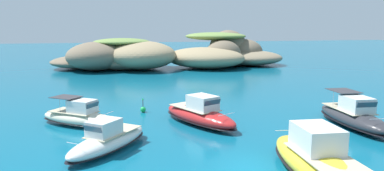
{
  "coord_description": "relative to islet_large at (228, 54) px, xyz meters",
  "views": [
    {
      "loc": [
        -8.78,
        -18.34,
        8.29
      ],
      "look_at": [
        1.21,
        17.26,
        2.23
      ],
      "focal_mm": 32.36,
      "sensor_mm": 36.0,
      "label": 1
    }
  ],
  "objects": [
    {
      "name": "ground_plane",
      "position": [
        -20.36,
        -55.49,
        -2.74
      ],
      "size": [
        400.0,
        400.0,
        0.0
      ],
      "primitive_type": "plane",
      "color": "#0C5B7A"
    },
    {
      "name": "islet_large",
      "position": [
        0.0,
        0.0,
        0.0
      ],
      "size": [
        31.8,
        27.08,
        8.02
      ],
      "color": "#756651",
      "rests_on": "ground"
    },
    {
      "name": "islet_small",
      "position": [
        -24.73,
        -0.43,
        -0.1
      ],
      "size": [
        29.46,
        26.54,
        6.42
      ],
      "color": "#84755B",
      "rests_on": "ground"
    },
    {
      "name": "motorboat_white",
      "position": [
        -28.54,
        -50.33,
        -1.98
      ],
      "size": [
        6.83,
        7.24,
        2.26
      ],
      "color": "white",
      "rests_on": "ground"
    },
    {
      "name": "motorboat_charcoal",
      "position": [
        -8.11,
        -49.87,
        -1.83
      ],
      "size": [
        3.86,
        9.42,
        2.86
      ],
      "color": "#2D2D33",
      "rests_on": "ground"
    },
    {
      "name": "motorboat_red",
      "position": [
        -20.53,
        -45.61,
        -1.86
      ],
      "size": [
        5.92,
        9.28,
        2.63
      ],
      "color": "red",
      "rests_on": "ground"
    },
    {
      "name": "motorboat_cream",
      "position": [
        -30.66,
        -43.27,
        -1.96
      ],
      "size": [
        7.56,
        6.73,
        2.45
      ],
      "color": "beige",
      "rests_on": "ground"
    },
    {
      "name": "motorboat_yellow",
      "position": [
        -17.49,
        -58.31,
        -1.74
      ],
      "size": [
        4.28,
        10.43,
        2.98
      ],
      "color": "yellow",
      "rests_on": "ground"
    },
    {
      "name": "channel_buoy",
      "position": [
        -24.73,
        -39.86,
        -2.4
      ],
      "size": [
        0.56,
        0.56,
        1.48
      ],
      "color": "green",
      "rests_on": "ground"
    }
  ]
}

